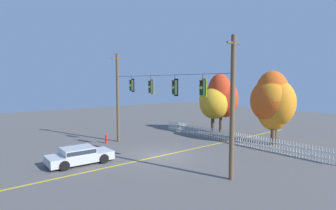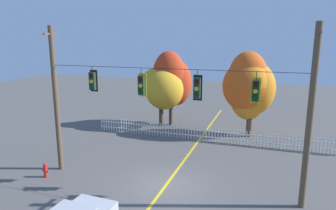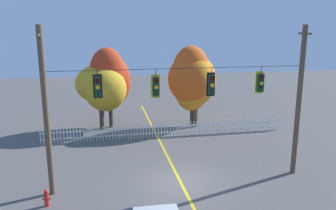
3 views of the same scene
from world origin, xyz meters
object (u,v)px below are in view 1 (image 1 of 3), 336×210
traffic_signal_eastbound_side (203,88)px  autumn_maple_near_fence (215,101)px  autumn_oak_far_east (271,98)px  parked_car (79,155)px  autumn_maple_mid (223,96)px  traffic_signal_northbound_primary (132,85)px  traffic_signal_westbound_side (175,87)px  fire_hydrant (106,139)px  traffic_signal_southbound_primary (151,87)px  autumn_maple_far_west (274,104)px

traffic_signal_eastbound_side → autumn_maple_near_fence: size_ratio=0.28×
autumn_maple_near_fence → autumn_oak_far_east: autumn_oak_far_east is taller
parked_car → autumn_maple_mid: bearing=94.3°
traffic_signal_northbound_primary → traffic_signal_westbound_side: bearing=0.0°
autumn_maple_mid → autumn_oak_far_east: (6.32, -1.05, 0.13)m
traffic_signal_eastbound_side → autumn_oak_far_east: autumn_oak_far_east is taller
fire_hydrant → traffic_signal_southbound_primary: bearing=12.8°
autumn_oak_far_east → parked_car: size_ratio=1.51×
traffic_signal_eastbound_side → traffic_signal_southbound_primary: bearing=180.0°
traffic_signal_northbound_primary → autumn_maple_near_fence: (0.21, 10.47, -1.83)m
autumn_maple_mid → fire_hydrant: autumn_maple_mid is taller
autumn_maple_mid → autumn_maple_far_west: 6.70m
traffic_signal_eastbound_side → autumn_oak_far_east: (-1.10, 9.97, -1.08)m
autumn_maple_near_fence → fire_hydrant: (-2.72, -11.67, -3.04)m
traffic_signal_eastbound_side → traffic_signal_westbound_side: bearing=180.0°
traffic_signal_northbound_primary → autumn_maple_near_fence: traffic_signal_northbound_primary is taller
traffic_signal_westbound_side → traffic_signal_eastbound_side: (2.64, -0.00, 0.02)m
traffic_signal_westbound_side → traffic_signal_eastbound_side: 2.64m
traffic_signal_northbound_primary → fire_hydrant: bearing=-154.5°
traffic_signal_northbound_primary → traffic_signal_westbound_side: (5.61, 0.00, -0.09)m
autumn_maple_near_fence → autumn_oak_far_east: bearing=-4.2°
traffic_signal_southbound_primary → autumn_maple_near_fence: (-2.57, 10.47, -1.74)m
parked_car → fire_hydrant: parked_car is taller
autumn_oak_far_east → fire_hydrant: autumn_oak_far_east is taller
autumn_maple_near_fence → autumn_maple_far_west: 7.26m
traffic_signal_northbound_primary → traffic_signal_eastbound_side: (8.25, 0.00, -0.07)m
autumn_maple_far_west → parked_car: bearing=-109.1°
autumn_maple_mid → fire_hydrant: bearing=-105.3°
traffic_signal_southbound_primary → fire_hydrant: traffic_signal_southbound_primary is taller
autumn_maple_near_fence → autumn_oak_far_east: 7.00m
parked_car → autumn_maple_far_west: bearing=70.9°
traffic_signal_eastbound_side → autumn_maple_mid: bearing=123.9°
traffic_signal_southbound_primary → traffic_signal_eastbound_side: 5.47m
autumn_oak_far_east → autumn_maple_near_fence: bearing=175.8°
fire_hydrant → traffic_signal_eastbound_side: bearing=6.4°
traffic_signal_southbound_primary → autumn_maple_near_fence: 10.93m
traffic_signal_northbound_primary → autumn_maple_near_fence: size_ratio=0.26×
traffic_signal_westbound_side → autumn_maple_far_west: bearing=79.6°
traffic_signal_northbound_primary → autumn_maple_far_west: traffic_signal_northbound_primary is taller
autumn_maple_mid → fire_hydrant: size_ratio=7.85×
autumn_maple_mid → parked_car: autumn_maple_mid is taller
traffic_signal_northbound_primary → traffic_signal_eastbound_side: 8.25m
traffic_signal_eastbound_side → fire_hydrant: bearing=-173.6°
autumn_maple_far_west → fire_hydrant: (-9.96, -11.17, -3.22)m
traffic_signal_northbound_primary → parked_car: size_ratio=0.31×
autumn_maple_far_west → autumn_maple_mid: bearing=171.0°
traffic_signal_eastbound_side → fire_hydrant: size_ratio=1.73×
autumn_oak_far_east → parked_car: 16.68m
traffic_signal_eastbound_side → autumn_maple_far_west: bearing=94.6°
traffic_signal_northbound_primary → parked_car: traffic_signal_northbound_primary is taller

